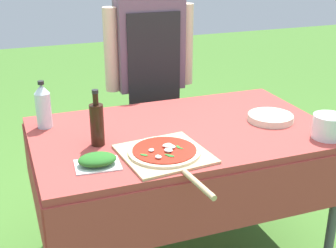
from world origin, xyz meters
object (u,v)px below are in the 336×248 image
Objects in this scene: pizza_on_peel at (166,154)px; water_bottle at (43,106)px; person_cook at (150,66)px; mixing_tub at (328,126)px; plate_stack at (270,118)px; prep_table at (181,145)px; herb_container at (97,160)px; oil_bottle at (97,123)px.

water_bottle reaches higher than pizza_on_peel.
water_bottle is (-0.73, -0.50, -0.01)m from person_cook.
person_cook is 10.21× the size of mixing_tub.
person_cook reaches higher than mixing_tub.
mixing_tub is 0.63× the size of plate_stack.
prep_table is 0.96× the size of person_cook.
water_bottle is 1.21× the size of herb_container.
pizza_on_peel is 3.08× the size of herb_container.
pizza_on_peel is 0.70m from plate_stack.
herb_container is 0.99m from plate_stack.
herb_container is at bearing 175.34° from mixing_tub.
herb_container reaches higher than pizza_on_peel.
oil_bottle is 0.93m from plate_stack.
plate_stack is (-0.14, 0.29, -0.04)m from mixing_tub.
prep_table is at bearing 49.51° from pizza_on_peel.
mixing_tub reaches higher than prep_table.
prep_table is 0.72m from mixing_tub.
herb_container is (-0.05, -0.21, -0.08)m from oil_bottle.
mixing_tub is (1.11, -0.09, 0.03)m from herb_container.
oil_bottle is 0.24m from herb_container.
herb_container is at bearing 171.41° from pizza_on_peel.
prep_table is 0.56m from herb_container.
pizza_on_peel is at bearing 174.65° from mixing_tub.
water_bottle reaches higher than prep_table.
plate_stack is (1.13, -0.33, -0.10)m from water_bottle.
person_cook is 0.92m from plate_stack.
water_bottle is 1.41m from mixing_tub.
water_bottle reaches higher than mixing_tub.
plate_stack is at bearing -16.07° from water_bottle.
pizza_on_peel is at bearing -42.25° from oil_bottle.
herb_container is at bearing 61.89° from person_cook.
pizza_on_peel is 2.33× the size of oil_bottle.
mixing_tub is at bearing -64.48° from plate_stack.
herb_container is (0.16, -0.52, -0.09)m from water_bottle.
herb_container is (-0.30, 0.02, 0.01)m from pizza_on_peel.
mixing_tub is at bearing -4.66° from herb_container.
water_bottle is (-0.64, 0.27, 0.20)m from prep_table.
plate_stack is at bearing -0.99° from oil_bottle.
plate_stack is (0.67, 0.21, 0.00)m from pizza_on_peel.
person_cook is (0.09, 0.77, 0.21)m from prep_table.
prep_table is 0.48m from oil_bottle.
plate_stack is at bearing -5.98° from prep_table.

